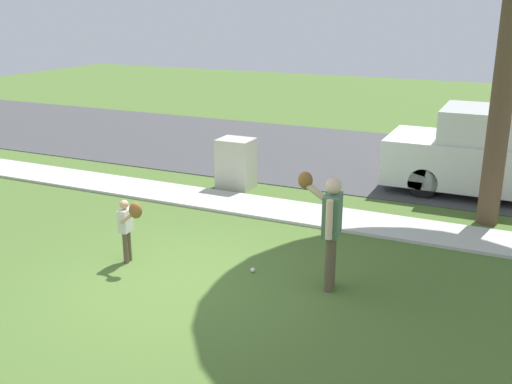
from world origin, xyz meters
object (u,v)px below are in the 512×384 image
baseball (253,270)px  utility_cabinet (236,163)px  person_adult (329,221)px  person_child (128,222)px  parked_van_white (506,156)px

baseball → utility_cabinet: 4.57m
utility_cabinet → person_adult: bearing=-48.6°
person_child → utility_cabinet: size_ratio=0.97×
person_adult → person_child: bearing=1.0°
person_child → baseball: size_ratio=14.84×
person_adult → utility_cabinet: (-3.48, 3.94, -0.48)m
person_child → parked_van_white: 8.24m
person_adult → parked_van_white: bearing=-117.7°
baseball → person_adult: bearing=-0.4°
parked_van_white → person_child: bearing=50.4°
person_child → utility_cabinet: utility_cabinet is taller
person_child → utility_cabinet: (-0.31, 4.45, -0.14)m
person_adult → utility_cabinet: bearing=-56.7°
person_adult → baseball: size_ratio=23.07×
baseball → parked_van_white: bearing=60.5°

